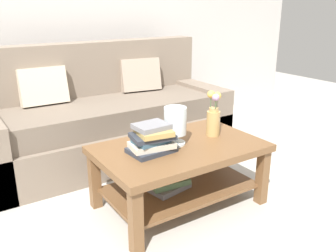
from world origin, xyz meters
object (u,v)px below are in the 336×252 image
Objects in this scene: coffee_table at (179,163)px; flower_pitcher at (213,117)px; glass_hurricane_vase at (175,122)px; couch at (106,120)px; book_stack_main at (152,139)px.

flower_pitcher is at bearing 5.75° from coffee_table.
flower_pitcher is at bearing -1.03° from glass_hurricane_vase.
couch is 1.12m from coffee_table.
couch is 1.15m from book_stack_main.
couch reaches higher than book_stack_main.
couch is at bearing 81.86° from book_stack_main.
glass_hurricane_vase is at bearing 178.97° from flower_pitcher.
book_stack_main is at bearing -169.93° from glass_hurricane_vase.
coffee_table is at bearing -80.63° from glass_hurricane_vase.
flower_pitcher is (0.33, 0.03, 0.28)m from coffee_table.
coffee_table is (0.06, -1.12, -0.03)m from couch.
flower_pitcher reaches higher than book_stack_main.
book_stack_main is 0.92× the size of flower_pitcher.
couch reaches higher than flower_pitcher.
glass_hurricane_vase reaches higher than book_stack_main.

